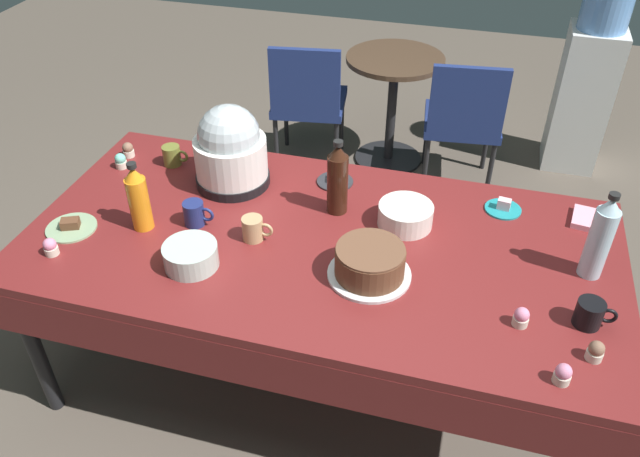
# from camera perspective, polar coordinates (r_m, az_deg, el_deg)

# --- Properties ---
(ground) EXTENTS (9.00, 9.00, 0.00)m
(ground) POSITION_cam_1_polar(r_m,az_deg,el_deg) (2.88, 0.00, -12.76)
(ground) COLOR brown
(potluck_table) EXTENTS (2.20, 1.10, 0.75)m
(potluck_table) POSITION_cam_1_polar(r_m,az_deg,el_deg) (2.39, 0.00, -2.13)
(potluck_table) COLOR maroon
(potluck_table) RESTS_ON ground
(frosted_layer_cake) EXTENTS (0.29, 0.29, 0.12)m
(frosted_layer_cake) POSITION_cam_1_polar(r_m,az_deg,el_deg) (2.17, 4.52, -3.12)
(frosted_layer_cake) COLOR silver
(frosted_layer_cake) RESTS_ON potluck_table
(slow_cooker) EXTENTS (0.31, 0.31, 0.35)m
(slow_cooker) POSITION_cam_1_polar(r_m,az_deg,el_deg) (2.61, -8.10, 7.05)
(slow_cooker) COLOR black
(slow_cooker) RESTS_ON potluck_table
(glass_salad_bowl) EXTENTS (0.19, 0.19, 0.08)m
(glass_salad_bowl) POSITION_cam_1_polar(r_m,az_deg,el_deg) (2.26, -11.58, -2.42)
(glass_salad_bowl) COLOR #B2C6BC
(glass_salad_bowl) RESTS_ON potluck_table
(ceramic_snack_bowl) EXTENTS (0.21, 0.21, 0.09)m
(ceramic_snack_bowl) POSITION_cam_1_polar(r_m,az_deg,el_deg) (2.42, 7.71, 1.19)
(ceramic_snack_bowl) COLOR silver
(ceramic_snack_bowl) RESTS_ON potluck_table
(dessert_plate_teal) EXTENTS (0.14, 0.14, 0.05)m
(dessert_plate_teal) POSITION_cam_1_polar(r_m,az_deg,el_deg) (2.60, 16.20, 1.82)
(dessert_plate_teal) COLOR teal
(dessert_plate_teal) RESTS_ON potluck_table
(dessert_plate_charcoal) EXTENTS (0.15, 0.15, 0.04)m
(dessert_plate_charcoal) POSITION_cam_1_polar(r_m,az_deg,el_deg) (2.66, 1.37, 4.36)
(dessert_plate_charcoal) COLOR #2D2D33
(dessert_plate_charcoal) RESTS_ON potluck_table
(dessert_plate_sage) EXTENTS (0.19, 0.19, 0.04)m
(dessert_plate_sage) POSITION_cam_1_polar(r_m,az_deg,el_deg) (2.58, -21.53, 0.15)
(dessert_plate_sage) COLOR #8CA87F
(dessert_plate_sage) RESTS_ON potluck_table
(cupcake_berry) EXTENTS (0.05, 0.05, 0.07)m
(cupcake_berry) POSITION_cam_1_polar(r_m,az_deg,el_deg) (2.10, 17.69, -7.64)
(cupcake_berry) COLOR beige
(cupcake_berry) RESTS_ON potluck_table
(cupcake_cocoa) EXTENTS (0.05, 0.05, 0.07)m
(cupcake_cocoa) POSITION_cam_1_polar(r_m,az_deg,el_deg) (2.08, 23.61, -10.11)
(cupcake_cocoa) COLOR beige
(cupcake_cocoa) RESTS_ON potluck_table
(cupcake_lemon) EXTENTS (0.05, 0.05, 0.07)m
(cupcake_lemon) POSITION_cam_1_polar(r_m,az_deg,el_deg) (2.88, -17.54, 5.82)
(cupcake_lemon) COLOR beige
(cupcake_lemon) RESTS_ON potluck_table
(cupcake_vanilla) EXTENTS (0.05, 0.05, 0.07)m
(cupcake_vanilla) POSITION_cam_1_polar(r_m,az_deg,el_deg) (2.96, -16.93, 6.80)
(cupcake_vanilla) COLOR beige
(cupcake_vanilla) RESTS_ON potluck_table
(cupcake_mint) EXTENTS (0.05, 0.05, 0.07)m
(cupcake_mint) POSITION_cam_1_polar(r_m,az_deg,el_deg) (2.46, -23.14, -1.54)
(cupcake_mint) COLOR beige
(cupcake_mint) RESTS_ON potluck_table
(cupcake_rose) EXTENTS (0.05, 0.05, 0.07)m
(cupcake_rose) POSITION_cam_1_polar(r_m,az_deg,el_deg) (1.98, 21.06, -12.16)
(cupcake_rose) COLOR beige
(cupcake_rose) RESTS_ON potluck_table
(soda_bottle_cola) EXTENTS (0.08, 0.08, 0.31)m
(soda_bottle_cola) POSITION_cam_1_polar(r_m,az_deg,el_deg) (2.42, 1.59, 4.46)
(soda_bottle_cola) COLOR #33190F
(soda_bottle_cola) RESTS_ON potluck_table
(soda_bottle_orange_juice) EXTENTS (0.08, 0.08, 0.28)m
(soda_bottle_orange_juice) POSITION_cam_1_polar(r_m,az_deg,el_deg) (2.43, -16.07, 2.62)
(soda_bottle_orange_juice) COLOR orange
(soda_bottle_orange_juice) RESTS_ON potluck_table
(soda_bottle_water) EXTENTS (0.08, 0.08, 0.33)m
(soda_bottle_water) POSITION_cam_1_polar(r_m,az_deg,el_deg) (2.30, 23.95, -0.79)
(soda_bottle_water) COLOR silver
(soda_bottle_water) RESTS_ON potluck_table
(coffee_mug_olive) EXTENTS (0.12, 0.08, 0.09)m
(coffee_mug_olive) POSITION_cam_1_polar(r_m,az_deg,el_deg) (2.84, -13.17, 6.43)
(coffee_mug_olive) COLOR olive
(coffee_mug_olive) RESTS_ON potluck_table
(coffee_mug_navy) EXTENTS (0.12, 0.08, 0.10)m
(coffee_mug_navy) POSITION_cam_1_polar(r_m,az_deg,el_deg) (2.45, -11.23, 1.34)
(coffee_mug_navy) COLOR navy
(coffee_mug_navy) RESTS_ON potluck_table
(coffee_mug_tan) EXTENTS (0.12, 0.08, 0.09)m
(coffee_mug_tan) POSITION_cam_1_polar(r_m,az_deg,el_deg) (2.34, -6.02, -0.02)
(coffee_mug_tan) COLOR tan
(coffee_mug_tan) RESTS_ON potluck_table
(coffee_mug_black) EXTENTS (0.13, 0.09, 0.09)m
(coffee_mug_black) POSITION_cam_1_polar(r_m,az_deg,el_deg) (2.17, 23.18, -7.07)
(coffee_mug_black) COLOR black
(coffee_mug_black) RESTS_ON potluck_table
(paper_napkin_stack) EXTENTS (0.16, 0.16, 0.02)m
(paper_napkin_stack) POSITION_cam_1_polar(r_m,az_deg,el_deg) (2.64, 23.29, 0.72)
(paper_napkin_stack) COLOR pink
(paper_napkin_stack) RESTS_ON potluck_table
(maroon_chair_left) EXTENTS (0.50, 0.50, 0.85)m
(maroon_chair_left) POSITION_cam_1_polar(r_m,az_deg,el_deg) (3.97, -1.10, 11.71)
(maroon_chair_left) COLOR navy
(maroon_chair_left) RESTS_ON ground
(maroon_chair_right) EXTENTS (0.49, 0.49, 0.85)m
(maroon_chair_right) POSITION_cam_1_polar(r_m,az_deg,el_deg) (3.83, 12.82, 9.77)
(maroon_chair_right) COLOR navy
(maroon_chair_right) RESTS_ON ground
(round_cafe_table) EXTENTS (0.60, 0.60, 0.72)m
(round_cafe_table) POSITION_cam_1_polar(r_m,az_deg,el_deg) (4.07, 6.60, 12.24)
(round_cafe_table) COLOR #473323
(round_cafe_table) RESTS_ON ground
(water_cooler) EXTENTS (0.32, 0.32, 1.24)m
(water_cooler) POSITION_cam_1_polar(r_m,az_deg,el_deg) (4.30, 22.96, 12.32)
(water_cooler) COLOR silver
(water_cooler) RESTS_ON ground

